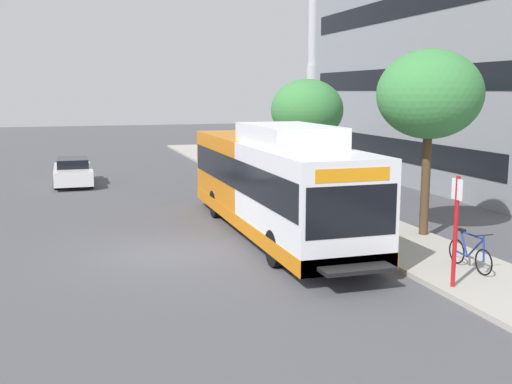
{
  "coord_description": "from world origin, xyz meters",
  "views": [
    {
      "loc": [
        -2.57,
        -17.21,
        4.65
      ],
      "look_at": [
        2.87,
        0.39,
        1.6
      ],
      "focal_mm": 43.02,
      "sensor_mm": 36.0,
      "label": 1
    }
  ],
  "objects": [
    {
      "name": "street_tree_near_stop",
      "position": [
        8.14,
        -0.61,
        4.52
      ],
      "size": [
        3.23,
        3.23,
        5.78
      ],
      "color": "#4C3823",
      "rests_on": "sidewalk_curb"
    },
    {
      "name": "bicycle_parked",
      "position": [
        7.12,
        -4.35,
        0.56
      ],
      "size": [
        0.52,
        1.76,
        1.02
      ],
      "color": "black",
      "rests_on": "sidewalk_curb"
    },
    {
      "name": "sidewalk_curb",
      "position": [
        7.0,
        6.0,
        0.07
      ],
      "size": [
        3.0,
        56.0,
        0.14
      ],
      "primitive_type": "cube",
      "color": "#A8A399",
      "rests_on": "ground"
    },
    {
      "name": "bus_stop_sign_pole",
      "position": [
        5.87,
        -5.44,
        1.65
      ],
      "size": [
        0.1,
        0.36,
        2.6
      ],
      "color": "red",
      "rests_on": "sidewalk_curb"
    },
    {
      "name": "lattice_comm_tower",
      "position": [
        15.89,
        27.4,
        9.58
      ],
      "size": [
        1.1,
        1.1,
        28.81
      ],
      "color": "#B7B7BC",
      "rests_on": "ground"
    },
    {
      "name": "ground_plane",
      "position": [
        0.0,
        8.0,
        0.0
      ],
      "size": [
        120.0,
        120.0,
        0.0
      ],
      "primitive_type": "plane",
      "color": "#4C4C51"
    },
    {
      "name": "street_tree_mid_block",
      "position": [
        7.95,
        8.93,
        3.77
      ],
      "size": [
        3.29,
        3.29,
        5.05
      ],
      "color": "#4C3823",
      "rests_on": "sidewalk_curb"
    },
    {
      "name": "transit_bus",
      "position": [
        3.75,
        1.31,
        1.7
      ],
      "size": [
        2.58,
        12.25,
        3.65
      ],
      "color": "white",
      "rests_on": "ground"
    },
    {
      "name": "parked_car_far_lane",
      "position": [
        -2.34,
        14.47,
        0.66
      ],
      "size": [
        1.8,
        4.5,
        1.33
      ],
      "color": "silver",
      "rests_on": "ground"
    }
  ]
}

